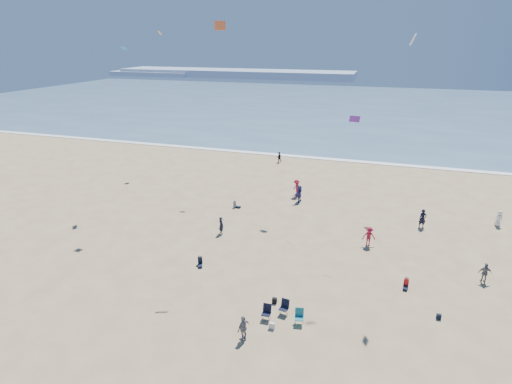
% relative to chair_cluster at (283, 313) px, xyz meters
% --- Properties ---
extents(ocean, '(220.00, 100.00, 0.06)m').
position_rel_chair_cluster_xyz_m(ocean, '(-3.47, 86.21, -0.47)').
color(ocean, '#476B84').
rests_on(ocean, ground).
extents(surf_line, '(220.00, 1.20, 0.08)m').
position_rel_chair_cluster_xyz_m(surf_line, '(-3.47, 36.21, -0.46)').
color(surf_line, white).
rests_on(surf_line, ground).
extents(headland_far, '(110.00, 20.00, 3.20)m').
position_rel_chair_cluster_xyz_m(headland_far, '(-63.47, 161.21, 1.10)').
color(headland_far, '#7A8EA8').
rests_on(headland_far, ground).
extents(headland_near, '(40.00, 14.00, 2.00)m').
position_rel_chair_cluster_xyz_m(headland_near, '(-103.47, 156.21, 0.50)').
color(headland_near, '#7A8EA8').
rests_on(headland_near, ground).
extents(standing_flyers, '(25.23, 47.19, 1.91)m').
position_rel_chair_cluster_xyz_m(standing_flyers, '(3.09, 6.80, 0.38)').
color(standing_flyers, white).
rests_on(standing_flyers, ground).
extents(seated_group, '(17.00, 24.34, 0.84)m').
position_rel_chair_cluster_xyz_m(seated_group, '(-0.88, 2.43, -0.08)').
color(seated_group, white).
rests_on(seated_group, ground).
extents(chair_cluster, '(2.66, 1.45, 1.00)m').
position_rel_chair_cluster_xyz_m(chair_cluster, '(0.00, 0.00, 0.00)').
color(chair_cluster, black).
rests_on(chair_cluster, ground).
extents(white_tote, '(0.35, 0.20, 0.40)m').
position_rel_chair_cluster_xyz_m(white_tote, '(-0.42, -0.98, -0.30)').
color(white_tote, silver).
rests_on(white_tote, ground).
extents(black_backpack, '(0.30, 0.22, 0.38)m').
position_rel_chair_cluster_xyz_m(black_backpack, '(-0.91, 1.43, -0.31)').
color(black_backpack, black).
rests_on(black_backpack, ground).
extents(navy_bag, '(0.28, 0.18, 0.34)m').
position_rel_chair_cluster_xyz_m(navy_bag, '(9.11, 2.95, -0.33)').
color(navy_bag, black).
rests_on(navy_bag, ground).
extents(kites_aloft, '(37.96, 41.92, 29.13)m').
position_rel_chair_cluster_xyz_m(kites_aloft, '(6.12, 3.57, 13.89)').
color(kites_aloft, blue).
rests_on(kites_aloft, ground).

